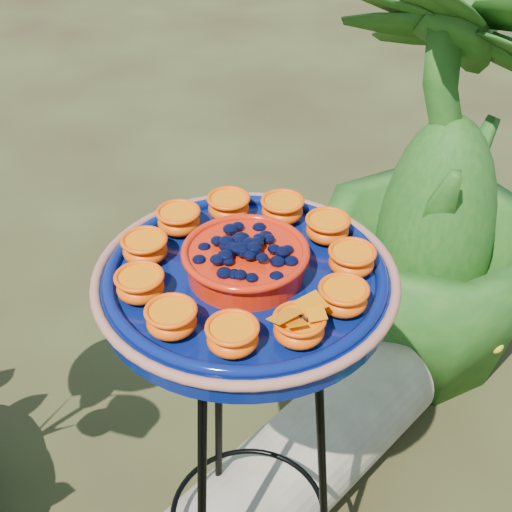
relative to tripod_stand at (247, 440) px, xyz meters
name	(u,v)px	position (x,y,z in m)	size (l,w,h in m)	color
tripod_stand	(247,440)	(0.00, 0.00, 0.00)	(0.32, 0.32, 0.78)	black
feeder_dish	(246,275)	(0.00, 0.00, 0.34)	(0.45, 0.45, 0.09)	#06124F
driftwood_log	(307,456)	(0.24, 0.13, -0.36)	(0.23, 0.23, 0.68)	tan
shrub_back_right	(443,188)	(0.77, 0.33, 0.05)	(0.59, 0.59, 1.06)	#164712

